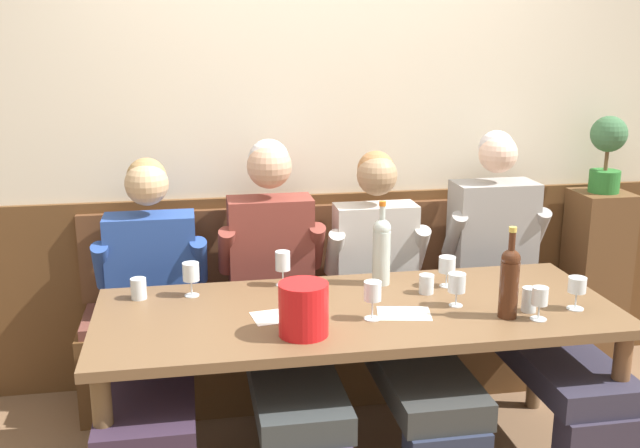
{
  "coord_description": "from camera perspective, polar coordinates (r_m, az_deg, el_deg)",
  "views": [
    {
      "loc": [
        -0.65,
        -2.66,
        1.83
      ],
      "look_at": [
        -0.1,
        0.44,
        0.99
      ],
      "focal_mm": 41.84,
      "sensor_mm": 36.0,
      "label": 1
    }
  ],
  "objects": [
    {
      "name": "room_wall_back",
      "position": [
        3.83,
        -0.33,
        8.46
      ],
      "size": [
        6.8,
        0.08,
        2.8
      ],
      "primitive_type": "cube",
      "color": "beige",
      "rests_on": "ground"
    },
    {
      "name": "wood_wainscot_panel",
      "position": [
        3.98,
        -0.18,
        -4.68
      ],
      "size": [
        6.8,
        0.03,
        0.99
      ],
      "primitive_type": "cube",
      "color": "brown",
      "rests_on": "ground"
    },
    {
      "name": "wall_bench",
      "position": [
        3.87,
        0.37,
        -8.69
      ],
      "size": [
        2.41,
        0.42,
        0.94
      ],
      "color": "brown",
      "rests_on": "ground"
    },
    {
      "name": "dining_table",
      "position": [
        3.08,
        2.86,
        -7.77
      ],
      "size": [
        2.11,
        0.83,
        0.72
      ],
      "color": "brown",
      "rests_on": "ground"
    },
    {
      "name": "person_left_seat",
      "position": [
        3.33,
        -12.87,
        -7.26
      ],
      "size": [
        0.53,
        1.3,
        1.24
      ],
      "color": "#313232",
      "rests_on": "ground"
    },
    {
      "name": "person_center_left_seat",
      "position": [
        3.36,
        -3.07,
        -5.91
      ],
      "size": [
        0.51,
        1.3,
        1.31
      ],
      "color": "#362C41",
      "rests_on": "ground"
    },
    {
      "name": "person_right_seat",
      "position": [
        3.44,
        5.82,
        -6.3
      ],
      "size": [
        0.51,
        1.3,
        1.24
      ],
      "color": "#252B41",
      "rests_on": "ground"
    },
    {
      "name": "person_center_right_seat",
      "position": [
        3.67,
        15.0,
        -4.62
      ],
      "size": [
        0.52,
        1.3,
        1.33
      ],
      "color": "#2F2939",
      "rests_on": "ground"
    },
    {
      "name": "ice_bucket",
      "position": [
        2.76,
        -1.27,
        -6.52
      ],
      "size": [
        0.19,
        0.19,
        0.2
      ],
      "primitive_type": "cylinder",
      "color": "red",
      "rests_on": "dining_table"
    },
    {
      "name": "wine_bottle_green_tall",
      "position": [
        3.28,
        4.73,
        -1.92
      ],
      "size": [
        0.08,
        0.08,
        0.38
      ],
      "color": "#B8C6BB",
      "rests_on": "dining_table"
    },
    {
      "name": "wine_bottle_clear_water",
      "position": [
        2.99,
        14.29,
        -4.18
      ],
      "size": [
        0.07,
        0.07,
        0.37
      ],
      "color": "#432112",
      "rests_on": "dining_table"
    },
    {
      "name": "wine_glass_left_end",
      "position": [
        2.9,
        4.04,
        -5.31
      ],
      "size": [
        0.07,
        0.07,
        0.15
      ],
      "color": "silver",
      "rests_on": "dining_table"
    },
    {
      "name": "wine_glass_center_front",
      "position": [
        3.27,
        -2.87,
        -2.98
      ],
      "size": [
        0.07,
        0.07,
        0.16
      ],
      "color": "silver",
      "rests_on": "dining_table"
    },
    {
      "name": "wine_glass_mid_right",
      "position": [
        3.09,
        10.42,
        -4.58
      ],
      "size": [
        0.07,
        0.07,
        0.14
      ],
      "color": "silver",
      "rests_on": "dining_table"
    },
    {
      "name": "wine_glass_center_rear",
      "position": [
        3.17,
        19.06,
        -4.57
      ],
      "size": [
        0.07,
        0.07,
        0.13
      ],
      "color": "silver",
      "rests_on": "dining_table"
    },
    {
      "name": "wine_glass_by_bottle",
      "position": [
        3.31,
        9.69,
        -3.14
      ],
      "size": [
        0.07,
        0.07,
        0.14
      ],
      "color": "silver",
      "rests_on": "dining_table"
    },
    {
      "name": "wine_glass_near_bucket",
      "position": [
        3.19,
        -9.85,
        -3.69
      ],
      "size": [
        0.07,
        0.07,
        0.15
      ],
      "color": "silver",
      "rests_on": "dining_table"
    },
    {
      "name": "wine_glass_mid_left",
      "position": [
        3.02,
        16.46,
        -5.47
      ],
      "size": [
        0.06,
        0.06,
        0.13
      ],
      "color": "silver",
      "rests_on": "dining_table"
    },
    {
      "name": "water_tumbler_left",
      "position": [
        3.23,
        8.14,
        -4.56
      ],
      "size": [
        0.06,
        0.06,
        0.08
      ],
      "primitive_type": "cylinder",
      "color": "silver",
      "rests_on": "dining_table"
    },
    {
      "name": "water_tumbler_right",
      "position": [
        3.11,
        15.7,
        -5.58
      ],
      "size": [
        0.06,
        0.06,
        0.1
      ],
      "primitive_type": "cylinder",
      "color": "silver",
      "rests_on": "dining_table"
    },
    {
      "name": "water_tumbler_center",
      "position": [
        3.22,
        -13.7,
        -4.82
      ],
      "size": [
        0.07,
        0.07,
        0.09
      ],
      "primitive_type": "cylinder",
      "color": "silver",
      "rests_on": "dining_table"
    },
    {
      "name": "tasting_sheet_left_guest",
      "position": [
        3.0,
        6.44,
        -6.81
      ],
      "size": [
        0.24,
        0.19,
        0.0
      ],
      "primitive_type": "cube",
      "rotation": [
        0.0,
        0.0,
        -0.2
      ],
      "color": "white",
      "rests_on": "dining_table"
    },
    {
      "name": "tasting_sheet_right_guest",
      "position": [
        2.96,
        -3.11,
        -7.05
      ],
      "size": [
        0.23,
        0.18,
        0.0
      ],
      "primitive_type": "cube",
      "rotation": [
        0.0,
        0.0,
        0.14
      ],
      "color": "white",
      "rests_on": "dining_table"
    },
    {
      "name": "corner_pedestal",
      "position": [
        4.34,
        20.25,
        -4.03
      ],
      "size": [
        0.28,
        0.28,
        0.98
      ],
      "primitive_type": "cube",
      "color": "brown",
      "rests_on": "ground"
    },
    {
      "name": "potted_plant",
      "position": [
        4.17,
        21.13,
        5.4
      ],
      "size": [
        0.19,
        0.19,
        0.4
      ],
      "color": "#276C2A",
      "rests_on": "corner_pedestal"
    }
  ]
}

